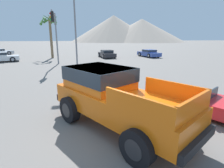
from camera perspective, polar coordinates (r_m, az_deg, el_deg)
The scene contains 10 objects.
ground_plane at distance 6.29m, azimuth -2.37°, elevation -13.26°, with size 320.00×320.00×0.00m, color slate.
orange_pickup_truck at distance 5.91m, azimuth 0.08°, elevation -3.38°, with size 4.18×5.46×1.97m.
red_convertible_car at distance 7.88m, azimuth 32.45°, elevation -6.43°, with size 3.47×4.32×1.00m.
parked_car_blue at distance 28.67m, azimuth 11.96°, elevation 9.85°, with size 2.38×4.55×1.14m.
parked_car_dark at distance 27.09m, azimuth -1.71°, elevation 9.87°, with size 2.17×4.20×1.14m.
parked_car_white at distance 26.17m, azimuth -32.65°, elevation 7.45°, with size 4.42×2.80×1.22m.
traffic_light_main at distance 19.80m, azimuth -18.21°, elevation 16.95°, with size 0.38×4.12×5.56m.
street_lamp_post at distance 15.86m, azimuth -12.13°, elevation 22.08°, with size 0.90×0.24×8.48m.
palm_tree_tall at distance 28.02m, azimuth -19.63°, elevation 17.57°, with size 2.67×2.48×6.20m.
distant_mountain_range at distance 129.41m, azimuth 5.06°, elevation 17.04°, with size 77.02×68.23×18.05m.
Camera 1 is at (-1.06, -5.45, 2.97)m, focal length 28.00 mm.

